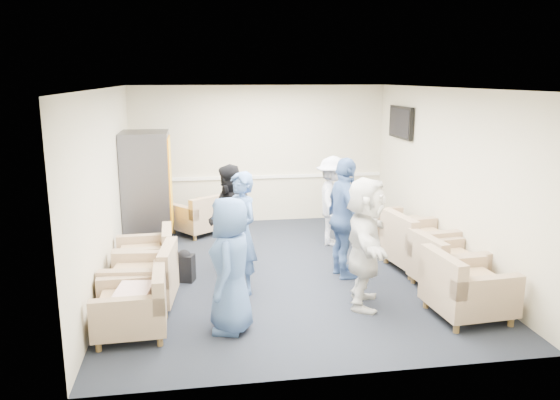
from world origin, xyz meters
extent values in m
plane|color=black|center=(0.00, 0.00, 0.00)|extent=(6.00, 6.00, 0.00)
plane|color=silver|center=(0.00, 0.00, 2.70)|extent=(6.00, 6.00, 0.00)
cube|color=beige|center=(0.00, 3.00, 1.35)|extent=(5.00, 0.02, 2.70)
cube|color=beige|center=(0.00, -3.00, 1.35)|extent=(5.00, 0.02, 2.70)
cube|color=beige|center=(-2.50, 0.00, 1.35)|extent=(0.02, 6.00, 2.70)
cube|color=beige|center=(2.50, 0.00, 1.35)|extent=(0.02, 6.00, 2.70)
cube|color=white|center=(0.00, 2.98, 0.90)|extent=(4.98, 0.04, 0.06)
cube|color=black|center=(2.44, 1.80, 2.05)|extent=(0.07, 1.00, 0.58)
cube|color=black|center=(2.40, 1.80, 2.05)|extent=(0.01, 0.92, 0.50)
cube|color=#515159|center=(2.48, 1.80, 1.90)|extent=(0.04, 0.10, 0.25)
cube|color=#947A60|center=(-2.06, -1.79, 0.24)|extent=(0.82, 0.82, 0.26)
cube|color=#A5835B|center=(-2.06, -1.79, 0.42)|extent=(0.57, 0.53, 0.09)
cube|color=#947A60|center=(-1.73, -1.78, 0.56)|extent=(0.16, 0.79, 0.37)
cube|color=#947A60|center=(-2.01, -1.01, 0.26)|extent=(0.93, 0.93, 0.28)
cube|color=#A5835B|center=(-2.01, -1.01, 0.45)|extent=(0.64, 0.61, 0.10)
cube|color=#947A60|center=(-1.66, -1.05, 0.60)|extent=(0.23, 0.86, 0.40)
cube|color=#947A60|center=(-2.04, -0.07, 0.24)|extent=(0.83, 0.83, 0.26)
cube|color=#A5835B|center=(-2.04, -0.07, 0.42)|extent=(0.57, 0.54, 0.09)
cube|color=#947A60|center=(-1.71, -0.06, 0.56)|extent=(0.16, 0.80, 0.38)
cube|color=#947A60|center=(1.93, -1.94, 0.27)|extent=(0.94, 0.94, 0.29)
cube|color=#A5835B|center=(1.93, -1.94, 0.46)|extent=(0.65, 0.61, 0.10)
cube|color=#947A60|center=(1.56, -1.96, 0.62)|extent=(0.21, 0.88, 0.41)
cube|color=#947A60|center=(2.10, -1.08, 0.26)|extent=(0.93, 0.93, 0.28)
cube|color=#A5835B|center=(2.10, -1.08, 0.44)|extent=(0.64, 0.61, 0.10)
cube|color=#947A60|center=(1.75, -1.12, 0.59)|extent=(0.24, 0.85, 0.39)
cube|color=#947A60|center=(2.06, -0.22, 0.28)|extent=(1.04, 1.04, 0.31)
cube|color=#A5835B|center=(2.06, -0.22, 0.49)|extent=(0.72, 0.68, 0.11)
cube|color=#947A60|center=(1.68, -0.27, 0.65)|extent=(0.27, 0.94, 0.44)
cube|color=#947A60|center=(1.98, 0.98, 0.25)|extent=(0.85, 0.85, 0.26)
cube|color=#A5835B|center=(1.98, 0.98, 0.42)|extent=(0.59, 0.55, 0.09)
cube|color=#947A60|center=(1.64, 0.96, 0.57)|extent=(0.18, 0.81, 0.38)
cube|color=#947A60|center=(-1.26, 2.24, 0.24)|extent=(1.11, 1.11, 0.26)
cube|color=#A5835B|center=(-1.26, 2.24, 0.42)|extent=(0.74, 0.75, 0.09)
cube|color=#947A60|center=(-1.06, 1.97, 0.56)|extent=(0.71, 0.58, 0.37)
cube|color=#515159|center=(-2.10, 1.68, 0.98)|extent=(0.77, 0.93, 1.96)
cube|color=#F46204|center=(-1.70, 1.68, 1.08)|extent=(0.02, 0.79, 1.57)
cube|color=black|center=(-1.70, 1.68, 0.26)|extent=(0.02, 0.46, 0.12)
cube|color=black|center=(-1.48, -0.19, 0.19)|extent=(0.32, 0.27, 0.39)
sphere|color=black|center=(-1.48, -0.19, 0.37)|extent=(0.19, 0.19, 0.19)
cube|color=silver|center=(-2.01, -1.79, 0.49)|extent=(0.43, 0.53, 0.14)
imported|color=#3E5D95|center=(-0.93, -1.83, 0.78)|extent=(0.66, 0.86, 1.57)
imported|color=#3E5D95|center=(-0.71, -0.71, 0.83)|extent=(0.61, 0.71, 1.65)
imported|color=black|center=(-0.78, 0.28, 0.79)|extent=(0.83, 0.93, 1.58)
imported|color=white|center=(1.04, 1.20, 0.77)|extent=(0.80, 1.11, 1.54)
imported|color=#3E5D95|center=(0.81, -0.36, 0.88)|extent=(0.55, 1.07, 1.75)
imported|color=silver|center=(0.79, -1.40, 0.83)|extent=(0.93, 1.62, 1.66)
camera|label=1|loc=(-1.30, -7.67, 2.85)|focal=35.00mm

